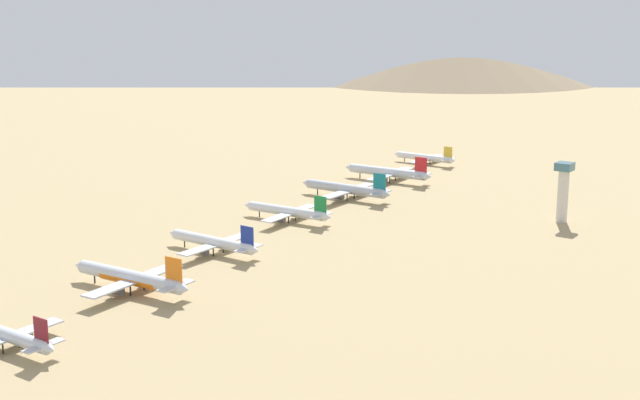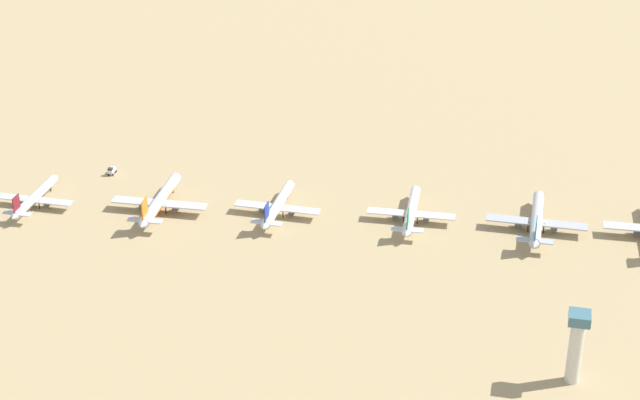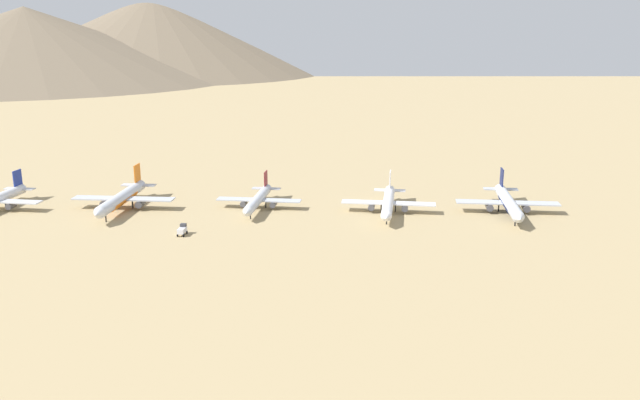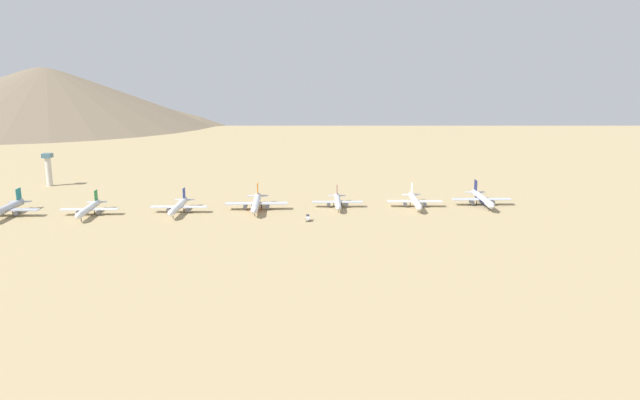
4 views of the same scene
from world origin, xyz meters
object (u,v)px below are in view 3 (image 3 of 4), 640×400
Objects in this scene: parked_jet_6 at (258,199)px; parked_jet_7 at (388,202)px; parked_jet_5 at (122,198)px; service_truck at (182,230)px; parked_jet_8 at (508,202)px.

parked_jet_6 is 54.18m from parked_jet_7.
service_truck is at bearing 50.18° from parked_jet_5.
parked_jet_5 is at bearing -85.40° from parked_jet_7.
parked_jet_6 is 8.38× the size of service_truck.
parked_jet_7 reaches higher than service_truck.
parked_jet_7 is (-8.88, 110.32, -0.46)m from parked_jet_5.
parked_jet_5 is 1.03× the size of parked_jet_8.
parked_jet_8 reaches higher than parked_jet_6.
parked_jet_5 is 159.49m from parked_jet_8.
parked_jet_8 is at bearing 95.95° from parked_jet_7.
parked_jet_7 is at bearing 117.61° from service_truck.
parked_jet_6 is at bearing 98.31° from parked_jet_5.
parked_jet_8 reaches higher than parked_jet_7.
parked_jet_8 is 130.54m from service_truck.
parked_jet_8 is at bearing 109.68° from service_truck.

